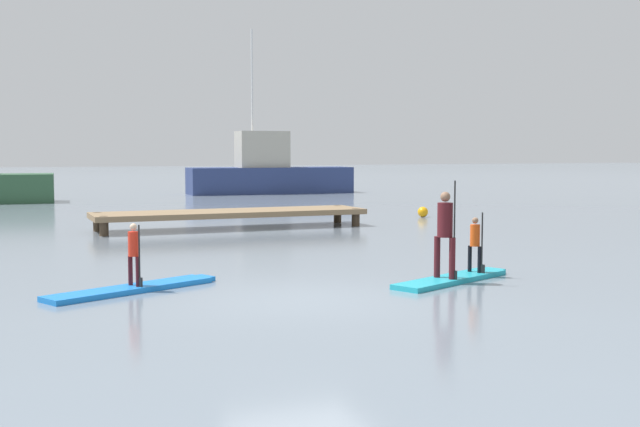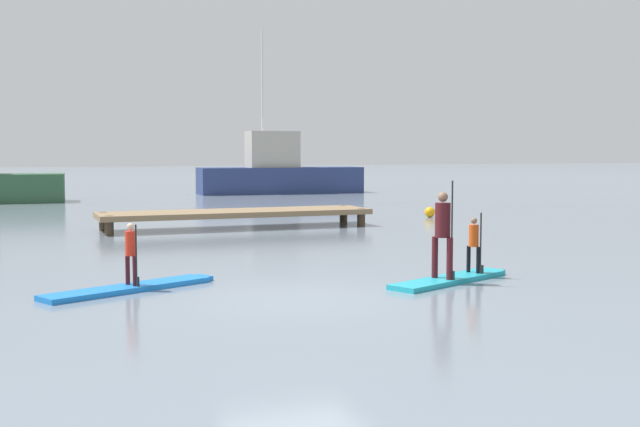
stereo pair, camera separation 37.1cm
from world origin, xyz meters
The scene contains 9 objects.
ground_plane centered at (0.00, 0.00, 0.00)m, with size 240.00×240.00×0.00m, color slate.
paddleboard_near centered at (-2.64, 1.86, 0.05)m, with size 3.46×2.01×0.10m.
paddler_child_solo centered at (-2.62, 1.86, 0.76)m, with size 0.27×0.38×1.17m.
paddleboard_far centered at (3.49, 0.55, 0.05)m, with size 3.24×1.89×0.10m.
paddler_adult centered at (3.21, 0.42, 1.09)m, with size 0.40×0.50×1.95m.
paddler_child_front centered at (4.22, 0.87, 0.75)m, with size 0.27×0.38×1.26m.
motor_boat_small_navy centered at (10.75, 33.51, 1.27)m, with size 10.12×3.15×9.88m.
floating_dock centered at (2.43, 12.90, 0.51)m, with size 9.15×2.18×0.61m.
mooring_buoy_near centered at (10.73, 14.48, 0.21)m, with size 0.41×0.41×0.41m, color orange.
Camera 1 is at (-5.11, -13.27, 2.63)m, focal length 45.27 mm.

